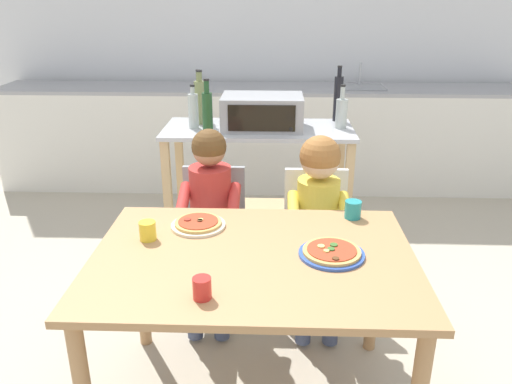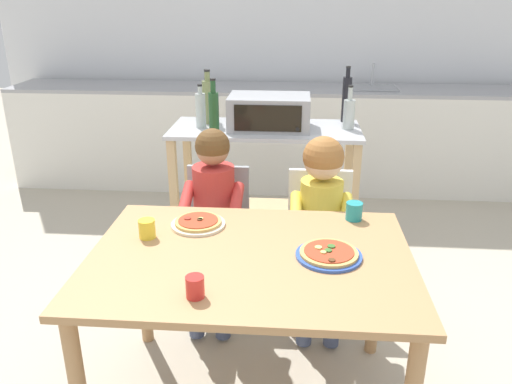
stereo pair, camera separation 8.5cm
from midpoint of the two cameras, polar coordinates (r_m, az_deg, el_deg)
The scene contains 21 objects.
ground_plane at distance 3.48m, azimuth 1.95°, elevation -7.96°, with size 12.53×12.53×0.00m, color #B7AD99.
back_wall_tiled at distance 4.98m, azimuth 3.24°, elevation 17.36°, with size 5.34×0.12×2.70m.
kitchen_counter at distance 4.73m, azimuth 2.90°, elevation 6.16°, with size 4.81×0.60×1.12m.
kitchen_island_cart at distance 3.34m, azimuth 1.76°, elevation 2.18°, with size 1.20×0.52×0.91m.
toaster_oven at distance 3.21m, azimuth 2.31°, elevation 8.92°, with size 0.50×0.34×0.21m.
bottle_squat_spirits at distance 3.35m, azimuth -4.66°, elevation 10.15°, with size 0.07×0.07×0.34m.
bottle_dark_olive_oil at distance 3.06m, azimuth -3.95°, elevation 8.96°, with size 0.06×0.06×0.34m.
bottle_tall_green_wine at distance 3.25m, azimuth 11.13°, elevation 8.67°, with size 0.07×0.07×0.27m.
bottle_slim_sauce at distance 3.46m, azimuth -4.77°, elevation 10.35°, with size 0.06×0.06×0.33m.
bottle_brown_beer at distance 3.24m, azimuth -5.47°, elevation 9.16°, with size 0.06×0.06×0.27m.
bottle_clear_vinegar at distance 3.43m, azimuth 10.82°, elevation 10.28°, with size 0.06×0.06×0.36m.
dining_table at distance 2.07m, azimuth 0.54°, elevation -9.50°, with size 1.28×0.92×0.74m.
dining_chair_left at distance 2.84m, azimuth -3.53°, elevation -4.22°, with size 0.36×0.36×0.81m.
dining_chair_right at distance 2.80m, azimuth 7.92°, elevation -4.76°, with size 0.36×0.36×0.81m.
child_in_red_shirt at distance 2.66m, azimuth -3.98°, elevation -1.71°, with size 0.32×0.42×1.05m.
child_in_yellow_shirt at distance 2.61m, azimuth 8.27°, elevation -1.90°, with size 0.32×0.42×1.03m.
pizza_plate_cream at distance 2.27m, azimuth -5.43°, elevation -3.47°, with size 0.24×0.24×0.03m.
pizza_plate_blue_rimmed at distance 2.03m, azimuth 9.36°, elevation -6.88°, with size 0.26×0.26×0.03m.
drinking_cup_teal at distance 2.36m, azimuth 11.95°, elevation -2.12°, with size 0.08×0.08×0.08m, color teal.
drinking_cup_yellow at distance 2.18m, azimuth -11.02°, elevation -4.07°, with size 0.07×0.07×0.08m, color yellow.
drinking_cup_red at distance 1.76m, azimuth -5.45°, elevation -10.55°, with size 0.06×0.06×0.08m, color red.
Camera 2 is at (0.16, -1.77, 1.72)m, focal length 35.70 mm.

